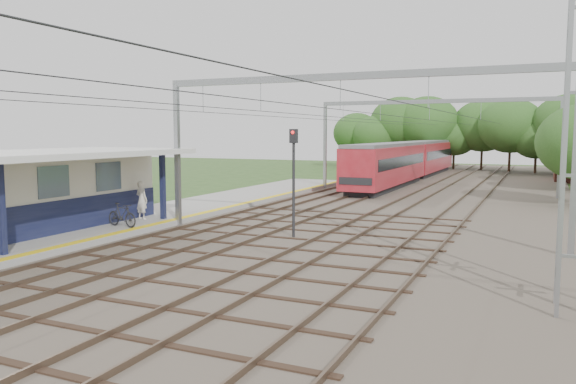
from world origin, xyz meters
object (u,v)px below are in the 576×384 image
Objects in this scene: train at (411,160)px; signal_post at (294,168)px; person at (142,200)px; bicycle at (122,215)px.

signal_post is (1.85, -31.69, 1.02)m from train.
person is 32.29m from train.
train is 7.30× the size of signal_post.
signal_post reaches higher than person.
bicycle is 8.05m from signal_post.
bicycle is at bearing -158.23° from signal_post.
train is (5.60, 33.83, 1.15)m from bicycle.
person is at bearing 24.70° from bicycle.
bicycle is (0.63, -2.16, -0.41)m from person.
bicycle is at bearing 116.03° from person.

